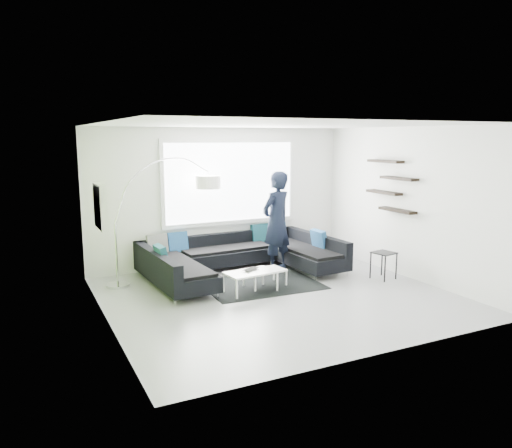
{
  "coord_description": "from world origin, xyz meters",
  "views": [
    {
      "loc": [
        -3.83,
        -6.97,
        2.61
      ],
      "look_at": [
        0.02,
        0.9,
        1.08
      ],
      "focal_mm": 35.0,
      "sensor_mm": 36.0,
      "label": 1
    }
  ],
  "objects_px": {
    "coffee_table": "(258,279)",
    "side_table": "(383,266)",
    "sectional_sofa": "(242,258)",
    "arc_lamp": "(115,224)",
    "laptop": "(253,270)",
    "person": "(276,222)"
  },
  "relations": [
    {
      "from": "sectional_sofa",
      "to": "arc_lamp",
      "type": "xyz_separation_m",
      "value": [
        -2.27,
        0.33,
        0.79
      ]
    },
    {
      "from": "sectional_sofa",
      "to": "coffee_table",
      "type": "distance_m",
      "value": 0.92
    },
    {
      "from": "arc_lamp",
      "to": "person",
      "type": "height_order",
      "value": "arc_lamp"
    },
    {
      "from": "coffee_table",
      "to": "laptop",
      "type": "distance_m",
      "value": 0.23
    },
    {
      "from": "coffee_table",
      "to": "side_table",
      "type": "distance_m",
      "value": 2.42
    },
    {
      "from": "sectional_sofa",
      "to": "person",
      "type": "relative_size",
      "value": 1.88
    },
    {
      "from": "arc_lamp",
      "to": "laptop",
      "type": "xyz_separation_m",
      "value": [
        2.04,
        -1.28,
        -0.75
      ]
    },
    {
      "from": "coffee_table",
      "to": "side_table",
      "type": "relative_size",
      "value": 2.16
    },
    {
      "from": "sectional_sofa",
      "to": "coffee_table",
      "type": "xyz_separation_m",
      "value": [
        -0.11,
        -0.9,
        -0.16
      ]
    },
    {
      "from": "sectional_sofa",
      "to": "side_table",
      "type": "height_order",
      "value": "sectional_sofa"
    },
    {
      "from": "laptop",
      "to": "arc_lamp",
      "type": "bearing_deg",
      "value": 120.03
    },
    {
      "from": "arc_lamp",
      "to": "sectional_sofa",
      "type": "bearing_deg",
      "value": -11.94
    },
    {
      "from": "sectional_sofa",
      "to": "side_table",
      "type": "distance_m",
      "value": 2.64
    },
    {
      "from": "arc_lamp",
      "to": "coffee_table",
      "type": "bearing_deg",
      "value": -33.29
    },
    {
      "from": "arc_lamp",
      "to": "side_table",
      "type": "height_order",
      "value": "arc_lamp"
    },
    {
      "from": "sectional_sofa",
      "to": "person",
      "type": "height_order",
      "value": "person"
    },
    {
      "from": "arc_lamp",
      "to": "laptop",
      "type": "bearing_deg",
      "value": -35.71
    },
    {
      "from": "sectional_sofa",
      "to": "person",
      "type": "xyz_separation_m",
      "value": [
        0.76,
        0.06,
        0.64
      ]
    },
    {
      "from": "sectional_sofa",
      "to": "side_table",
      "type": "relative_size",
      "value": 7.26
    },
    {
      "from": "arc_lamp",
      "to": "laptop",
      "type": "distance_m",
      "value": 2.53
    },
    {
      "from": "sectional_sofa",
      "to": "laptop",
      "type": "distance_m",
      "value": 0.98
    },
    {
      "from": "arc_lamp",
      "to": "person",
      "type": "relative_size",
      "value": 1.15
    }
  ]
}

